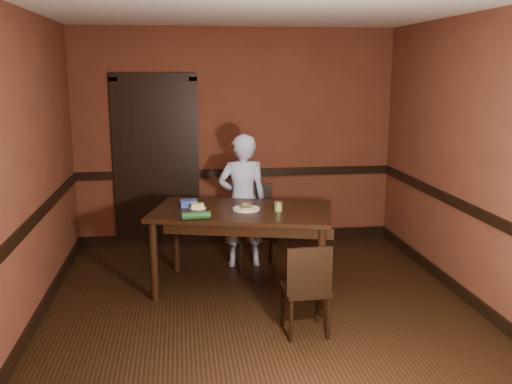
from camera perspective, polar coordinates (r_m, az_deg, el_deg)
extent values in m
cube|color=black|center=(5.39, 0.51, -11.77)|extent=(4.00, 4.50, 0.01)
cube|color=beige|center=(4.95, 0.57, 18.12)|extent=(4.00, 4.50, 0.01)
cube|color=#592B1B|center=(7.21, -2.02, 5.48)|extent=(4.00, 0.02, 2.70)
cube|color=#592B1B|center=(2.84, 7.01, -4.98)|extent=(4.00, 0.02, 2.70)
cube|color=#592B1B|center=(5.11, -22.25, 1.85)|extent=(0.02, 4.50, 2.70)
cube|color=#592B1B|center=(5.64, 21.12, 2.81)|extent=(0.02, 4.50, 2.70)
cube|color=black|center=(7.26, -1.98, 1.93)|extent=(4.00, 0.03, 0.10)
cube|color=black|center=(5.20, -21.70, -3.03)|extent=(0.03, 4.50, 0.10)
cube|color=black|center=(5.71, 20.65, -1.65)|extent=(0.03, 4.50, 0.10)
cube|color=black|center=(7.45, -1.93, -4.43)|extent=(4.00, 0.03, 0.12)
cube|color=black|center=(5.47, -21.00, -11.56)|extent=(0.03, 4.50, 0.12)
cube|color=black|center=(5.96, 20.04, -9.52)|extent=(0.03, 4.50, 0.12)
cube|color=black|center=(7.19, -9.93, 2.66)|extent=(0.85, 0.04, 2.05)
cube|color=black|center=(7.24, -13.69, 2.57)|extent=(0.10, 0.06, 2.15)
cube|color=black|center=(7.20, -6.15, 2.80)|extent=(0.10, 0.06, 2.15)
cube|color=black|center=(7.11, -10.25, 11.26)|extent=(1.05, 0.06, 0.10)
cube|color=black|center=(5.78, -1.36, -5.73)|extent=(1.95, 1.40, 0.82)
imported|color=#AFC7E4|center=(6.36, -1.35, -0.89)|extent=(0.56, 0.38, 1.50)
cylinder|color=white|center=(5.66, -0.98, -1.73)|extent=(0.27, 0.27, 0.01)
cube|color=#99794A|center=(5.65, -0.98, -1.57)|extent=(0.12, 0.11, 0.02)
ellipsoid|color=#428631|center=(5.65, -0.98, -1.34)|extent=(0.11, 0.10, 0.03)
cylinder|color=red|center=(5.65, -1.26, -1.14)|extent=(0.05, 0.05, 0.01)
cylinder|color=red|center=(5.64, -0.66, -1.18)|extent=(0.05, 0.05, 0.01)
cylinder|color=#9FC26B|center=(5.61, -1.27, -1.25)|extent=(0.03, 0.03, 0.01)
cylinder|color=#9FC26B|center=(5.67, -0.75, -1.11)|extent=(0.03, 0.03, 0.01)
cylinder|color=#9FC26B|center=(5.64, -0.98, -1.18)|extent=(0.03, 0.03, 0.01)
cylinder|color=#6D9445|center=(5.60, 2.25, -1.51)|extent=(0.08, 0.08, 0.08)
cylinder|color=#B9BBAC|center=(5.59, 2.25, -1.04)|extent=(0.08, 0.08, 0.01)
cylinder|color=white|center=(5.73, -5.85, -1.62)|extent=(0.17, 0.17, 0.01)
cube|color=#EDE975|center=(5.72, -5.85, -1.37)|extent=(0.12, 0.08, 0.04)
cube|color=#3254BA|center=(5.82, -6.75, -1.17)|extent=(0.17, 0.12, 0.06)
cube|color=#3254BA|center=(5.81, -6.76, -0.83)|extent=(0.18, 0.13, 0.01)
cylinder|color=#17481C|center=(5.31, -6.02, -2.36)|extent=(0.27, 0.10, 0.07)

